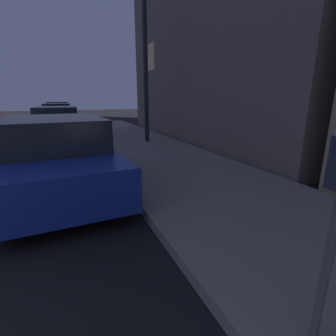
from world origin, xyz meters
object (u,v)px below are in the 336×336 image
at_px(car_silver, 58,125).
at_px(street_lamp, 145,43).
at_px(car_red, 58,115).
at_px(car_blue, 57,155).
at_px(car_white, 58,111).

xyz_separation_m(car_silver, street_lamp, (3.15, -2.06, 2.93)).
height_order(car_red, street_lamp, street_lamp).
xyz_separation_m(car_blue, car_silver, (-0.00, 6.12, 0.00)).
bearing_deg(car_blue, car_silver, 90.00).
bearing_deg(car_red, car_silver, -89.99).
bearing_deg(car_silver, street_lamp, -33.15).
bearing_deg(street_lamp, car_white, 101.98).
distance_m(car_silver, street_lamp, 4.76).
height_order(car_silver, car_red, same).
relative_size(car_blue, car_silver, 1.03).
bearing_deg(car_blue, car_red, 90.01).
bearing_deg(street_lamp, car_red, 109.64).
bearing_deg(car_silver, car_red, 90.01).
height_order(car_silver, street_lamp, street_lamp).
distance_m(car_red, street_lamp, 9.81).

